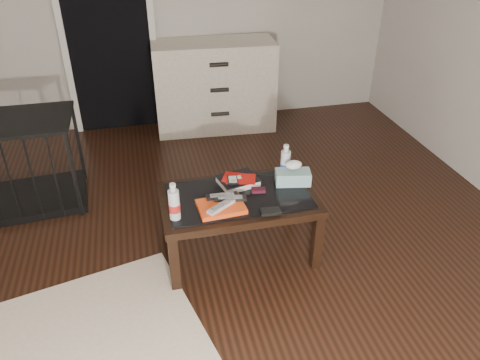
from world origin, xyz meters
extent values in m
plane|color=black|center=(0.00, 0.00, 0.00)|extent=(5.00, 5.00, 0.00)
cube|color=black|center=(-0.40, 2.47, 1.00)|extent=(0.80, 0.05, 2.00)
cube|color=silver|center=(-0.82, 2.44, 1.00)|extent=(0.06, 0.04, 2.04)
cube|color=silver|center=(0.02, 2.44, 1.00)|extent=(0.06, 0.04, 2.04)
cube|color=black|center=(-0.10, -0.09, 0.20)|extent=(0.06, 0.06, 0.40)
cube|color=black|center=(0.82, -0.09, 0.20)|extent=(0.06, 0.06, 0.40)
cube|color=black|center=(-0.10, 0.43, 0.20)|extent=(0.06, 0.06, 0.40)
cube|color=black|center=(0.82, 0.43, 0.20)|extent=(0.06, 0.06, 0.40)
cube|color=black|center=(0.36, 0.17, 0.43)|extent=(1.00, 0.60, 0.05)
cube|color=black|center=(0.36, 0.17, 0.46)|extent=(0.90, 0.50, 0.01)
cube|color=beige|center=(0.59, 2.23, 0.45)|extent=(1.23, 0.58, 0.90)
cylinder|color=black|center=(0.59, 1.97, 0.25)|extent=(0.18, 0.05, 0.04)
cylinder|color=black|center=(0.59, 1.97, 0.50)|extent=(0.18, 0.05, 0.04)
cylinder|color=black|center=(0.59, 1.97, 0.75)|extent=(0.18, 0.05, 0.04)
cube|color=black|center=(-1.15, 1.15, 0.03)|extent=(0.95, 0.68, 0.06)
cube|color=black|center=(-1.15, 1.15, 0.70)|extent=(0.95, 0.68, 0.02)
cube|color=black|center=(-0.72, 0.87, 0.35)|extent=(0.03, 0.03, 0.70)
cube|color=black|center=(-0.72, 1.43, 0.35)|extent=(0.03, 0.03, 0.70)
cube|color=#E84715|center=(0.22, 0.04, 0.48)|extent=(0.29, 0.23, 0.03)
cube|color=#B4B4B9|center=(0.21, 0.01, 0.50)|extent=(0.19, 0.15, 0.02)
cube|color=black|center=(0.29, 0.09, 0.50)|extent=(0.21, 0.09, 0.02)
cube|color=black|center=(0.24, 0.12, 0.50)|extent=(0.20, 0.05, 0.02)
cube|color=black|center=(0.39, 0.30, 0.48)|extent=(0.29, 0.25, 0.05)
cube|color=red|center=(0.38, 0.30, 0.51)|extent=(0.23, 0.20, 0.01)
cube|color=black|center=(0.34, 0.26, 0.52)|extent=(0.08, 0.11, 0.02)
cube|color=black|center=(0.49, 0.18, 0.47)|extent=(0.10, 0.06, 0.02)
cube|color=black|center=(0.50, -0.07, 0.47)|extent=(0.12, 0.08, 0.02)
cylinder|color=silver|center=(-0.07, 0.01, 0.58)|extent=(0.08, 0.08, 0.24)
cylinder|color=silver|center=(0.72, 0.33, 0.58)|extent=(0.08, 0.08, 0.24)
cube|color=teal|center=(0.74, 0.23, 0.51)|extent=(0.25, 0.16, 0.09)
camera|label=1|loc=(-0.21, -2.28, 2.10)|focal=35.00mm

